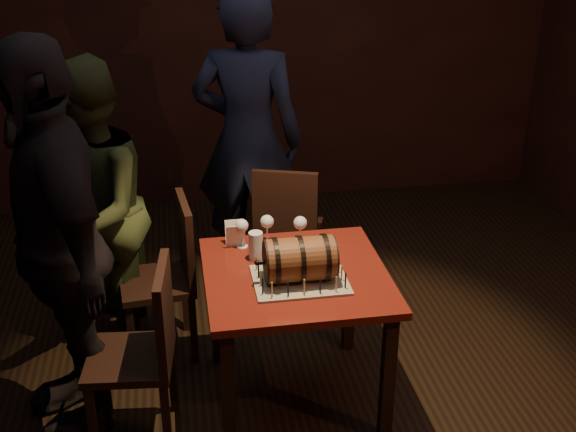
{
  "coord_description": "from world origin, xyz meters",
  "views": [
    {
      "loc": [
        -0.63,
        -3.24,
        2.5
      ],
      "look_at": [
        -0.07,
        0.05,
        0.95
      ],
      "focal_mm": 45.0,
      "sensor_mm": 36.0,
      "label": 1
    }
  ],
  "objects": [
    {
      "name": "room_shell",
      "position": [
        0.0,
        0.0,
        1.4
      ],
      "size": [
        5.04,
        5.04,
        2.8
      ],
      "color": "black",
      "rests_on": "ground"
    },
    {
      "name": "pub_table",
      "position": [
        -0.07,
        -0.18,
        0.64
      ],
      "size": [
        0.9,
        0.9,
        0.75
      ],
      "color": "#51120D",
      "rests_on": "ground"
    },
    {
      "name": "cake_board",
      "position": [
        -0.07,
        -0.27,
        0.76
      ],
      "size": [
        0.45,
        0.35,
        0.01
      ],
      "primitive_type": "cube",
      "color": "gray",
      "rests_on": "pub_table"
    },
    {
      "name": "barrel_cake",
      "position": [
        -0.07,
        -0.27,
        0.87
      ],
      "size": [
        0.39,
        0.23,
        0.23
      ],
      "color": "brown",
      "rests_on": "cake_board"
    },
    {
      "name": "birthday_candles",
      "position": [
        -0.07,
        -0.27,
        0.8
      ],
      "size": [
        0.4,
        0.3,
        0.09
      ],
      "color": "#DACF82",
      "rests_on": "cake_board"
    },
    {
      "name": "wine_glass_left",
      "position": [
        -0.3,
        0.13,
        0.87
      ],
      "size": [
        0.07,
        0.07,
        0.16
      ],
      "color": "silver",
      "rests_on": "pub_table"
    },
    {
      "name": "wine_glass_mid",
      "position": [
        -0.17,
        0.16,
        0.87
      ],
      "size": [
        0.07,
        0.07,
        0.16
      ],
      "color": "silver",
      "rests_on": "pub_table"
    },
    {
      "name": "wine_glass_right",
      "position": [
        0.0,
        0.11,
        0.87
      ],
      "size": [
        0.07,
        0.07,
        0.16
      ],
      "color": "silver",
      "rests_on": "pub_table"
    },
    {
      "name": "pint_of_ale",
      "position": [
        -0.25,
        -0.01,
        0.82
      ],
      "size": [
        0.07,
        0.07,
        0.15
      ],
      "color": "silver",
      "rests_on": "pub_table"
    },
    {
      "name": "menu_card",
      "position": [
        -0.34,
        0.15,
        0.81
      ],
      "size": [
        0.1,
        0.05,
        0.13
      ],
      "primitive_type": null,
      "color": "white",
      "rests_on": "pub_table"
    },
    {
      "name": "chair_back",
      "position": [
        0.05,
        0.81,
        0.52
      ],
      "size": [
        0.5,
        0.5,
        0.93
      ],
      "color": "black",
      "rests_on": "ground"
    },
    {
      "name": "chair_left_rear",
      "position": [
        -0.69,
        0.36,
        0.52
      ],
      "size": [
        0.44,
        0.44,
        0.93
      ],
      "color": "black",
      "rests_on": "ground"
    },
    {
      "name": "chair_left_front",
      "position": [
        -0.82,
        -0.36,
        0.52
      ],
      "size": [
        0.44,
        0.44,
        0.93
      ],
      "color": "black",
      "rests_on": "ground"
    },
    {
      "name": "person_back",
      "position": [
        -0.15,
        1.15,
        0.99
      ],
      "size": [
        0.83,
        0.67,
        1.97
      ],
      "primitive_type": "imported",
      "rotation": [
        0.0,
        0.0,
        2.82
      ],
      "color": "#191C32",
      "rests_on": "ground"
    },
    {
      "name": "person_left_rear",
      "position": [
        -1.1,
        0.48,
        0.85
      ],
      "size": [
        0.71,
        0.88,
        1.7
      ],
      "primitive_type": "imported",
      "rotation": [
        0.0,
        0.0,
        -1.65
      ],
      "color": "#2F371B",
      "rests_on": "ground"
    },
    {
      "name": "person_left_front",
      "position": [
        -1.18,
        -0.14,
        0.98
      ],
      "size": [
        0.84,
        1.24,
        1.95
      ],
      "primitive_type": "imported",
      "rotation": [
        0.0,
        0.0,
        -1.22
      ],
      "color": "black",
      "rests_on": "ground"
    }
  ]
}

